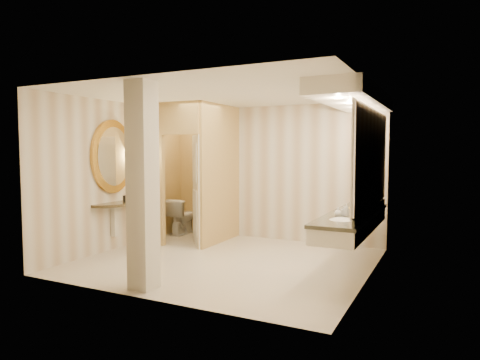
# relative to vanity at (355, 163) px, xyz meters

# --- Properties ---
(floor) EXTENTS (4.50, 4.50, 0.00)m
(floor) POSITION_rel_vanity_xyz_m (-1.98, -0.38, -1.63)
(floor) COLOR beige
(floor) RESTS_ON ground
(ceiling) EXTENTS (4.50, 4.50, 0.00)m
(ceiling) POSITION_rel_vanity_xyz_m (-1.98, -0.38, 1.07)
(ceiling) COLOR silver
(ceiling) RESTS_ON wall_back
(wall_back) EXTENTS (4.50, 0.02, 2.70)m
(wall_back) POSITION_rel_vanity_xyz_m (-1.98, 1.62, -0.28)
(wall_back) COLOR beige
(wall_back) RESTS_ON floor
(wall_front) EXTENTS (4.50, 0.02, 2.70)m
(wall_front) POSITION_rel_vanity_xyz_m (-1.98, -2.38, -0.28)
(wall_front) COLOR beige
(wall_front) RESTS_ON floor
(wall_left) EXTENTS (0.02, 4.00, 2.70)m
(wall_left) POSITION_rel_vanity_xyz_m (-4.23, -0.38, -0.28)
(wall_left) COLOR beige
(wall_left) RESTS_ON floor
(wall_right) EXTENTS (0.02, 4.00, 2.70)m
(wall_right) POSITION_rel_vanity_xyz_m (0.27, -0.38, -0.28)
(wall_right) COLOR beige
(wall_right) RESTS_ON floor
(toilet_closet) EXTENTS (1.50, 1.55, 2.70)m
(toilet_closet) POSITION_rel_vanity_xyz_m (-3.11, 0.58, -0.24)
(toilet_closet) COLOR tan
(toilet_closet) RESTS_ON floor
(wall_sconce) EXTENTS (0.14, 0.14, 0.42)m
(wall_sconce) POSITION_rel_vanity_xyz_m (-3.90, 0.05, 0.10)
(wall_sconce) COLOR gold
(wall_sconce) RESTS_ON toilet_closet
(vanity) EXTENTS (0.75, 2.83, 2.09)m
(vanity) POSITION_rel_vanity_xyz_m (0.00, 0.00, 0.00)
(vanity) COLOR beige
(vanity) RESTS_ON floor
(console_shelf) EXTENTS (1.01, 1.01, 1.96)m
(console_shelf) POSITION_rel_vanity_xyz_m (-4.19, -0.57, -0.28)
(console_shelf) COLOR black
(console_shelf) RESTS_ON floor
(pillar) EXTENTS (0.31, 0.31, 2.70)m
(pillar) POSITION_rel_vanity_xyz_m (-2.29, -2.07, -0.28)
(pillar) COLOR beige
(pillar) RESTS_ON floor
(tissue_box) EXTENTS (0.11, 0.11, 0.11)m
(tissue_box) POSITION_rel_vanity_xyz_m (-4.01, -0.40, -0.70)
(tissue_box) COLOR black
(tissue_box) RESTS_ON console_shelf
(toilet) EXTENTS (0.48, 0.78, 0.77)m
(toilet) POSITION_rel_vanity_xyz_m (-3.93, 1.22, -1.24)
(toilet) COLOR white
(toilet) RESTS_ON floor
(soap_bottle_a) EXTENTS (0.07, 0.07, 0.14)m
(soap_bottle_a) POSITION_rel_vanity_xyz_m (-0.08, -0.33, -0.69)
(soap_bottle_a) COLOR beige
(soap_bottle_a) RESTS_ON vanity
(soap_bottle_b) EXTENTS (0.11, 0.11, 0.13)m
(soap_bottle_b) POSITION_rel_vanity_xyz_m (-0.14, -0.45, -0.69)
(soap_bottle_b) COLOR silver
(soap_bottle_b) RESTS_ON vanity
(soap_bottle_c) EXTENTS (0.08, 0.08, 0.18)m
(soap_bottle_c) POSITION_rel_vanity_xyz_m (-0.03, -0.39, -0.66)
(soap_bottle_c) COLOR #C6B28C
(soap_bottle_c) RESTS_ON vanity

